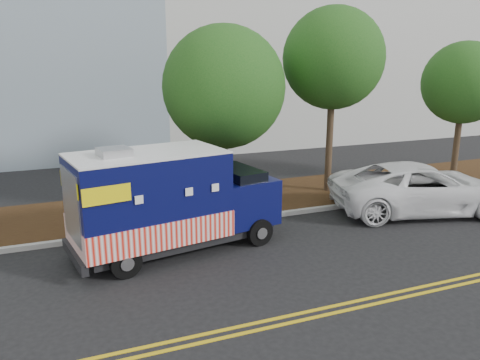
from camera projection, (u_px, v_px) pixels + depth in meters
name	position (u px, v px, depth m)	size (l,w,h in m)	color
ground	(199.00, 244.00, 13.57)	(120.00, 120.00, 0.00)	black
curb	(187.00, 226.00, 14.81)	(120.00, 0.18, 0.15)	#9E9E99
mulch_strip	(171.00, 207.00, 16.70)	(120.00, 4.00, 0.15)	black
centerline_near	(261.00, 322.00, 9.56)	(120.00, 0.10, 0.01)	gold
centerline_far	(267.00, 328.00, 9.33)	(120.00, 0.10, 0.01)	gold
tree_b	(224.00, 87.00, 15.91)	(4.20, 4.20, 6.38)	#38281C
tree_c	(333.00, 59.00, 17.37)	(3.79, 3.79, 7.14)	#38281C
tree_d	(464.00, 83.00, 19.29)	(3.37, 3.37, 5.95)	#38281C
sign_post	(82.00, 198.00, 13.93)	(0.06, 0.06, 2.40)	#473828
food_truck	(167.00, 204.00, 12.76)	(6.09, 3.13, 3.06)	black
white_car	(421.00, 188.00, 16.27)	(2.85, 6.17, 1.72)	white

